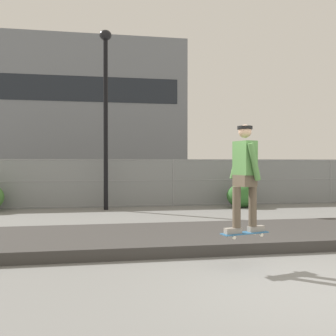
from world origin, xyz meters
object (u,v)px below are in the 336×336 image
(skateboard, at_px, (245,233))
(shrub_center, at_px, (242,196))
(skater, at_px, (245,172))
(parked_car_near, at_px, (86,183))
(street_lamp, at_px, (106,98))

(skateboard, bearing_deg, shrub_center, 69.49)
(skater, bearing_deg, shrub_center, 69.49)
(parked_car_near, xyz_separation_m, shrub_center, (5.97, -2.90, -0.39))
(skateboard, relative_size, skater, 0.48)
(street_lamp, distance_m, shrub_center, 6.29)
(skater, distance_m, street_lamp, 8.80)
(shrub_center, bearing_deg, parked_car_near, 154.08)
(street_lamp, xyz_separation_m, parked_car_near, (-0.83, 2.76, -3.24))
(street_lamp, bearing_deg, shrub_center, -1.64)
(parked_car_near, bearing_deg, street_lamp, -73.18)
(skater, height_order, parked_car_near, skater)
(skateboard, xyz_separation_m, skater, (-0.00, 0.00, 0.99))
(skateboard, xyz_separation_m, parked_car_near, (-2.98, 10.91, 0.26))
(skater, height_order, street_lamp, street_lamp)
(skater, relative_size, shrub_center, 1.47)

